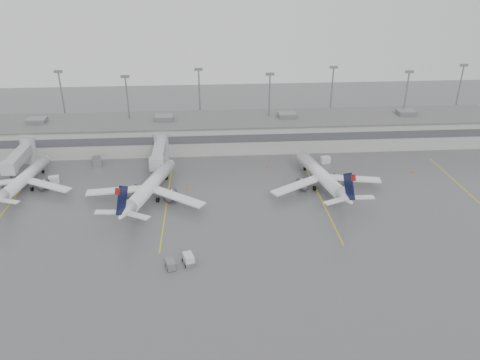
{
  "coord_description": "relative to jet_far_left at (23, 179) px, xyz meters",
  "views": [
    {
      "loc": [
        -7.66,
        -69.42,
        50.03
      ],
      "look_at": [
        -0.99,
        24.0,
        5.0
      ],
      "focal_mm": 35.0,
      "sensor_mm": 36.0,
      "label": 1
    }
  ],
  "objects": [
    {
      "name": "gse_uld_b",
      "position": [
        31.64,
        8.43,
        -2.03
      ],
      "size": [
        2.34,
        1.73,
        1.53
      ],
      "primitive_type": "cube",
      "rotation": [
        0.0,
        0.0,
        0.14
      ],
      "color": "silver",
      "rests_on": "ground"
    },
    {
      "name": "baggage_tug",
      "position": [
        39.43,
        -32.26,
        -2.05
      ],
      "size": [
        2.65,
        3.37,
        1.91
      ],
      "rotation": [
        0.0,
        0.0,
        0.3
      ],
      "color": "silver",
      "rests_on": "ground"
    },
    {
      "name": "gse_uld_c",
      "position": [
        74.58,
        10.75,
        -1.93
      ],
      "size": [
        2.65,
        1.98,
        1.72
      ],
      "primitive_type": "cube",
      "rotation": [
        0.0,
        0.0,
        0.16
      ],
      "color": "silver",
      "rests_on": "ground"
    },
    {
      "name": "gse_loader",
      "position": [
        14.07,
        13.56,
        -1.76
      ],
      "size": [
        2.89,
        3.74,
        2.06
      ],
      "primitive_type": "cube",
      "rotation": [
        0.0,
        0.0,
        0.28
      ],
      "color": "slate",
      "rests_on": "ground"
    },
    {
      "name": "jet_bridge_right",
      "position": [
        30.85,
        13.06,
        1.08
      ],
      "size": [
        4.0,
        17.2,
        7.0
      ],
      "color": "#A4A6A9",
      "rests_on": "ground"
    },
    {
      "name": "gse_uld_a",
      "position": [
        5.8,
        3.36,
        -1.94
      ],
      "size": [
        2.75,
        2.2,
        1.7
      ],
      "primitive_type": "cube",
      "rotation": [
        0.0,
        0.0,
        0.28
      ],
      "color": "silver",
      "rests_on": "ground"
    },
    {
      "name": "cone_b",
      "position": [
        38.41,
        -2.37,
        -2.39
      ],
      "size": [
        0.5,
        0.5,
        0.8
      ],
      "primitive_type": "cone",
      "color": "orange",
      "rests_on": "ground"
    },
    {
      "name": "light_masts",
      "position": [
        51.35,
        31.09,
        9.23
      ],
      "size": [
        142.4,
        8.0,
        20.6
      ],
      "color": "gray",
      "rests_on": "ground"
    },
    {
      "name": "terminal",
      "position": [
        51.35,
        25.32,
        1.38
      ],
      "size": [
        152.0,
        17.0,
        9.45
      ],
      "color": "#9F9F9A",
      "rests_on": "ground"
    },
    {
      "name": "cone_c",
      "position": [
        58.69,
        8.75,
        -2.42
      ],
      "size": [
        0.47,
        0.47,
        0.74
      ],
      "primitive_type": "cone",
      "color": "orange",
      "rests_on": "ground"
    },
    {
      "name": "stand_markings",
      "position": [
        51.35,
        -8.66,
        -2.79
      ],
      "size": [
        105.25,
        40.0,
        0.01
      ],
      "color": "yellow",
      "rests_on": "ground"
    },
    {
      "name": "ground",
      "position": [
        51.35,
        -32.66,
        -2.79
      ],
      "size": [
        260.0,
        260.0,
        0.0
      ],
      "primitive_type": "plane",
      "color": "#565558",
      "rests_on": "ground"
    },
    {
      "name": "cone_d",
      "position": [
        95.42,
        2.84,
        -2.41
      ],
      "size": [
        0.49,
        0.49,
        0.78
      ],
      "primitive_type": "cone",
      "color": "orange",
      "rests_on": "ground"
    },
    {
      "name": "jet_mid_right",
      "position": [
        70.25,
        -4.12,
        0.32
      ],
      "size": [
        27.13,
        30.7,
        10.03
      ],
      "rotation": [
        0.0,
        0.0,
        0.2
      ],
      "color": "white",
      "rests_on": "ground"
    },
    {
      "name": "jet_far_left",
      "position": [
        0.0,
        0.0,
        0.0
      ],
      "size": [
        24.56,
        27.71,
        8.99
      ],
      "rotation": [
        0.0,
        0.0,
        -0.14
      ],
      "color": "white",
      "rests_on": "ground"
    },
    {
      "name": "cone_a",
      "position": [
        2.79,
        4.64,
        -2.39
      ],
      "size": [
        0.5,
        0.5,
        0.8
      ],
      "primitive_type": "cone",
      "color": "orange",
      "rests_on": "ground"
    },
    {
      "name": "jet_mid_left",
      "position": [
        29.94,
        -7.22,
        0.37
      ],
      "size": [
        26.86,
        30.56,
        10.17
      ],
      "rotation": [
        0.0,
        0.0,
        -0.29
      ],
      "color": "white",
      "rests_on": "ground"
    },
    {
      "name": "baggage_cart",
      "position": [
        36.23,
        -33.46,
        -1.96
      ],
      "size": [
        2.11,
        2.81,
        1.61
      ],
      "rotation": [
        0.0,
        0.0,
        0.3
      ],
      "color": "slate",
      "rests_on": "ground"
    },
    {
      "name": "jet_bridge_left",
      "position": [
        -4.15,
        13.06,
        1.08
      ],
      "size": [
        4.0,
        17.2,
        7.0
      ],
      "color": "#A4A6A9",
      "rests_on": "ground"
    }
  ]
}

